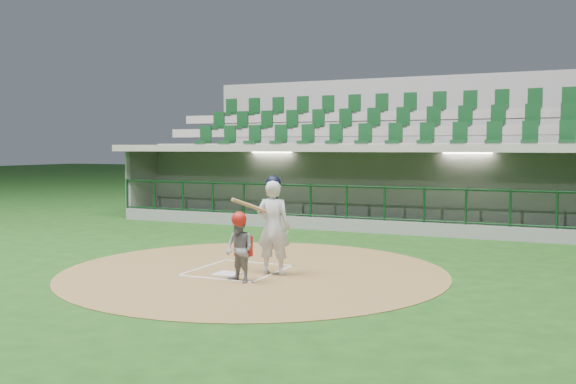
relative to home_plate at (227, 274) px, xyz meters
name	(u,v)px	position (x,y,z in m)	size (l,w,h in m)	color
ground	(245,268)	(0.00, 0.70, -0.02)	(120.00, 120.00, 0.00)	#163F12
dirt_circle	(254,271)	(0.30, 0.50, -0.02)	(7.20, 7.20, 0.01)	brown
home_plate	(227,274)	(0.00, 0.00, 0.00)	(0.43, 0.43, 0.02)	silver
batter_box_chalk	(238,270)	(0.00, 0.40, 0.00)	(1.55, 1.80, 0.01)	silver
dugout_structure	(369,192)	(0.06, 8.51, 0.94)	(16.40, 3.70, 3.00)	slate
seating_deck	(394,173)	(0.00, 11.61, 1.40)	(17.00, 6.72, 5.15)	gray
batter	(273,225)	(0.76, 0.36, 0.89)	(0.87, 0.88, 1.81)	silver
catcher	(239,247)	(0.53, -0.50, 0.59)	(0.67, 0.60, 1.22)	gray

